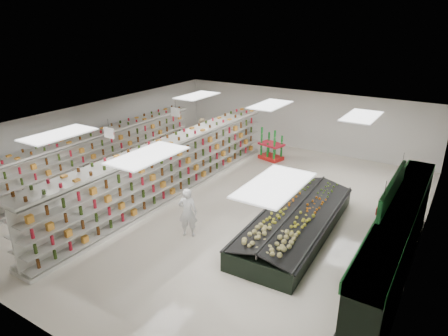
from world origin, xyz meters
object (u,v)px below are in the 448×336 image
Objects in this scene: gondola_left at (100,156)px; shopper_background at (203,135)px; gondola_center at (170,170)px; shopper_main at (188,212)px; produce_island at (295,221)px; soda_endcap at (271,146)px.

shopper_background is at bearing 69.29° from gondola_left.
gondola_center reaches higher than gondola_left.
gondola_left is 6.85m from shopper_main.
gondola_left is 9.49m from produce_island.
shopper_main is 8.73m from shopper_background.
soda_endcap is 0.88× the size of shopper_main.
gondola_center is 7.78× the size of shopper_main.
gondola_left is at bearing 179.80° from produce_island.
soda_endcap reaches higher than produce_island.
gondola_left reaches higher than shopper_background.
soda_endcap is at bearing 122.12° from produce_island.
produce_island is at bearing -1.26° from gondola_center.
gondola_center is 8.83× the size of soda_endcap.
produce_island is at bearing -57.88° from soda_endcap.
shopper_main is (0.93, -8.26, 0.13)m from soda_endcap.
gondola_center reaches higher than produce_island.
gondola_center is 5.53m from produce_island.
produce_island is 9.25m from shopper_background.
shopper_background reaches higher than shopper_main.
shopper_main is (6.52, -2.10, -0.10)m from gondola_left.
shopper_main is at bearing -144.97° from produce_island.
gondola_center is at bearing -124.89° from shopper_background.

